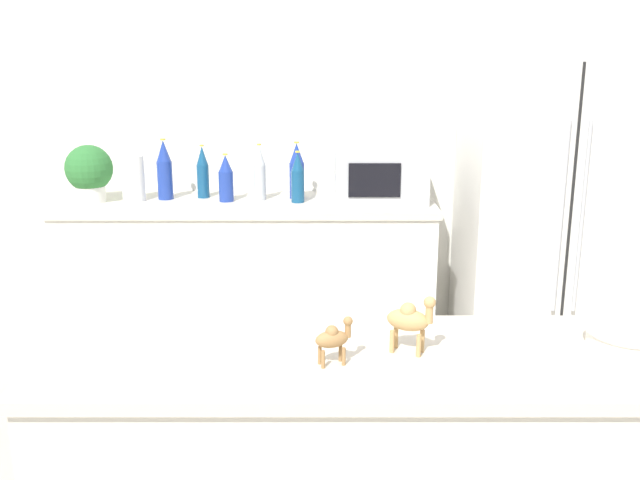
# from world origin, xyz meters

# --- Properties ---
(wall_back) EXTENTS (8.00, 0.06, 2.55)m
(wall_back) POSITION_xyz_m (0.00, 2.73, 1.27)
(wall_back) COLOR silver
(wall_back) RESTS_ON ground_plane
(back_counter) EXTENTS (1.98, 0.63, 0.93)m
(back_counter) POSITION_xyz_m (-0.44, 2.40, 0.47)
(back_counter) COLOR white
(back_counter) RESTS_ON ground_plane
(refrigerator) EXTENTS (0.87, 0.70, 1.69)m
(refrigerator) POSITION_xyz_m (1.15, 2.34, 0.85)
(refrigerator) COLOR silver
(refrigerator) RESTS_ON ground_plane
(potted_plant) EXTENTS (0.25, 0.25, 0.30)m
(potted_plant) POSITION_xyz_m (-1.26, 2.37, 1.10)
(potted_plant) COLOR silver
(potted_plant) RESTS_ON back_counter
(paper_towel_roll) EXTENTS (0.12, 0.12, 0.24)m
(paper_towel_roll) POSITION_xyz_m (-1.04, 2.41, 1.05)
(paper_towel_roll) COLOR white
(paper_towel_roll) RESTS_ON back_counter
(microwave) EXTENTS (0.48, 0.37, 0.28)m
(microwave) POSITION_xyz_m (0.27, 2.42, 1.07)
(microwave) COLOR #B2B5BA
(microwave) RESTS_ON back_counter
(back_bottle_0) EXTENTS (0.07, 0.07, 0.29)m
(back_bottle_0) POSITION_xyz_m (-0.69, 2.49, 1.07)
(back_bottle_0) COLOR navy
(back_bottle_0) RESTS_ON back_counter
(back_bottle_1) EXTENTS (0.08, 0.08, 0.25)m
(back_bottle_1) POSITION_xyz_m (-0.55, 2.39, 1.05)
(back_bottle_1) COLOR navy
(back_bottle_1) RESTS_ON back_counter
(back_bottle_2) EXTENTS (0.08, 0.08, 0.33)m
(back_bottle_2) POSITION_xyz_m (-0.89, 2.45, 1.09)
(back_bottle_2) COLOR navy
(back_bottle_2) RESTS_ON back_counter
(back_bottle_3) EXTENTS (0.08, 0.08, 0.31)m
(back_bottle_3) POSITION_xyz_m (-0.18, 2.48, 1.08)
(back_bottle_3) COLOR navy
(back_bottle_3) RESTS_ON back_counter
(back_bottle_4) EXTENTS (0.07, 0.07, 0.27)m
(back_bottle_4) POSITION_xyz_m (-0.17, 2.37, 1.06)
(back_bottle_4) COLOR navy
(back_bottle_4) RESTS_ON back_counter
(back_bottle_5) EXTENTS (0.07, 0.07, 0.30)m
(back_bottle_5) POSITION_xyz_m (-0.37, 2.43, 1.08)
(back_bottle_5) COLOR #B2B7BC
(back_bottle_5) RESTS_ON back_counter
(fruit_bowl) EXTENTS (0.25, 0.25, 0.06)m
(fruit_bowl) POSITION_xyz_m (0.79, 0.48, 0.96)
(fruit_bowl) COLOR white
(fruit_bowl) RESTS_ON bar_counter
(camel_figurine) EXTENTS (0.13, 0.10, 0.16)m
(camel_figurine) POSITION_xyz_m (0.18, 0.44, 1.02)
(camel_figurine) COLOR tan
(camel_figurine) RESTS_ON bar_counter
(camel_figurine_second) EXTENTS (0.10, 0.07, 0.13)m
(camel_figurine_second) POSITION_xyz_m (-0.02, 0.37, 1.00)
(camel_figurine_second) COLOR olive
(camel_figurine_second) RESTS_ON bar_counter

